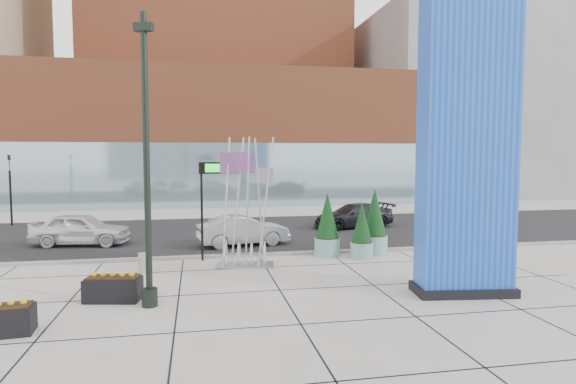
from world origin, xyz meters
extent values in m
plane|color=#9E9991|center=(0.00, 0.00, 0.00)|extent=(160.00, 160.00, 0.00)
cube|color=black|center=(0.00, 10.00, 0.01)|extent=(80.00, 12.00, 0.02)
cube|color=gray|center=(0.00, 4.00, 0.06)|extent=(80.00, 0.30, 0.12)
cube|color=#A65230|center=(1.00, 27.00, 5.50)|extent=(34.00, 10.00, 11.00)
cube|color=#8CA5B2|center=(1.00, 22.20, 2.50)|extent=(34.00, 0.60, 5.00)
cube|color=slate|center=(26.00, 32.00, 9.00)|extent=(20.00, 18.00, 18.00)
cube|color=blue|center=(6.27, -2.36, 4.79)|extent=(2.77, 1.38, 9.57)
cube|color=black|center=(6.27, -2.36, 0.13)|extent=(3.01, 1.62, 0.27)
cylinder|color=black|center=(-2.74, -1.85, 3.91)|extent=(0.18, 0.18, 7.82)
cylinder|color=black|center=(-2.74, -1.85, 0.24)|extent=(0.43, 0.43, 0.49)
cube|color=black|center=(-2.74, -1.85, 7.43)|extent=(0.53, 0.34, 0.22)
cube|color=silver|center=(0.29, 2.42, 0.03)|extent=(2.24, 1.38, 0.06)
cylinder|color=silver|center=(-0.37, 2.23, 2.39)|extent=(0.08, 0.08, 4.77)
cylinder|color=silver|center=(0.01, 2.56, 2.39)|extent=(0.08, 0.08, 4.77)
cylinder|color=silver|center=(0.39, 2.32, 2.39)|extent=(0.08, 0.08, 4.77)
cylinder|color=silver|center=(0.82, 2.61, 2.39)|extent=(0.08, 0.08, 4.77)
cylinder|color=silver|center=(1.06, 2.18, 2.39)|extent=(0.08, 0.08, 4.77)
torus|color=silver|center=(-0.42, 2.32, 0.46)|extent=(0.21, 0.87, 0.87)
torus|color=silver|center=(0.06, 2.51, 0.46)|extent=(0.21, 0.87, 0.87)
torus|color=silver|center=(0.53, 2.32, 0.46)|extent=(0.21, 0.87, 0.87)
torus|color=silver|center=(1.01, 2.51, 0.46)|extent=(0.21, 0.87, 0.87)
cube|color=red|center=(0.01, 2.42, 3.82)|extent=(1.24, 0.16, 0.76)
cube|color=silver|center=(0.87, 2.51, 3.34)|extent=(0.93, 0.29, 0.57)
cylinder|color=gray|center=(-3.30, 2.00, 0.35)|extent=(0.36, 0.36, 0.70)
cylinder|color=black|center=(-1.26, 3.62, 1.89)|extent=(0.09, 0.09, 3.78)
cube|color=black|center=(-0.45, 3.62, 3.60)|extent=(1.81, 0.39, 0.45)
cube|color=#19D833|center=(-0.81, 3.52, 3.60)|extent=(0.63, 0.10, 0.32)
cylinder|color=#7EA9A9|center=(5.78, 3.60, 0.38)|extent=(1.10, 1.10, 0.77)
cylinder|color=black|center=(5.78, 3.60, 0.77)|extent=(1.01, 1.01, 0.07)
cone|color=black|center=(5.78, 3.60, 1.75)|extent=(0.99, 0.99, 1.97)
cylinder|color=#7EA9A9|center=(4.98, 2.90, 0.32)|extent=(0.90, 0.90, 0.63)
cylinder|color=black|center=(4.98, 2.90, 0.63)|extent=(0.83, 0.83, 0.05)
cone|color=black|center=(4.98, 2.90, 1.44)|extent=(0.81, 0.81, 1.62)
cylinder|color=#7EA9A9|center=(3.76, 3.60, 0.36)|extent=(1.04, 1.04, 0.73)
cylinder|color=black|center=(3.76, 3.60, 0.73)|extent=(0.95, 0.95, 0.06)
cone|color=black|center=(3.76, 3.60, 1.66)|extent=(0.93, 0.93, 1.87)
cube|color=black|center=(-3.80, -1.14, 0.32)|extent=(1.62, 1.02, 0.64)
cube|color=black|center=(-3.80, -1.14, 0.67)|extent=(1.49, 0.90, 0.06)
imported|color=silver|center=(-6.64, 7.83, 0.73)|extent=(4.50, 2.34, 1.46)
imported|color=#A0A4A8|center=(0.60, 6.39, 0.67)|extent=(4.27, 2.12, 1.35)
imported|color=black|center=(7.22, 10.55, 0.67)|extent=(4.90, 2.79, 1.34)
cylinder|color=black|center=(-12.00, 15.00, 1.60)|extent=(0.12, 0.12, 3.20)
imported|color=black|center=(-12.00, 15.00, 3.65)|extent=(0.15, 0.18, 0.90)
camera|label=1|loc=(-1.44, -15.13, 4.13)|focal=30.00mm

